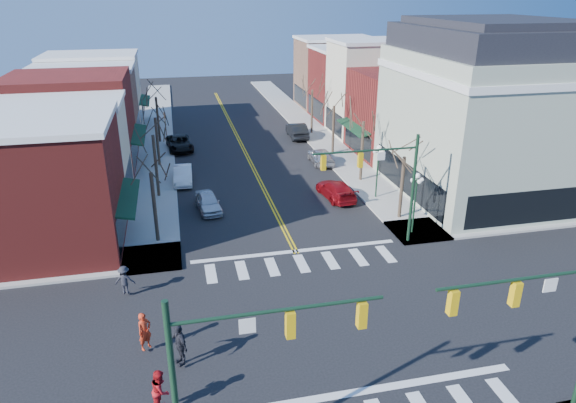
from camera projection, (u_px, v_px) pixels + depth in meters
ground at (332, 324)px, 25.10m from camera, size 160.00×160.00×0.00m
sidewalk_left at (155, 192)px, 41.33m from camera, size 3.50×70.00×0.15m
sidewalk_right at (360, 176)px, 44.88m from camera, size 3.50×70.00×0.15m
bldg_left_brick_a at (32, 189)px, 31.02m from camera, size 10.00×8.50×8.00m
bldg_left_stucco_a at (56, 156)px, 38.10m from camera, size 10.00×7.00×7.50m
bldg_left_brick_b at (73, 124)px, 45.12m from camera, size 10.00×9.00×8.50m
bldg_left_tan at (86, 108)px, 52.70m from camera, size 10.00×7.50×7.80m
bldg_left_stucco_b at (95, 93)px, 59.61m from camera, size 10.00×8.00×8.20m
bldg_right_brick_a at (407, 114)px, 49.94m from camera, size 10.00×8.50×8.00m
bldg_right_stucco at (378, 89)px, 56.54m from camera, size 10.00×7.00×10.00m
bldg_right_brick_b at (355, 85)px, 63.59m from camera, size 10.00×8.00×8.50m
bldg_right_tan at (335, 73)px, 70.71m from camera, size 10.00×8.00×9.00m
victorian_corner at (486, 111)px, 38.98m from camera, size 12.25×14.25×13.30m
traffic_mast_near_left at (235, 363)px, 15.50m from camera, size 6.60×0.28×7.20m
traffic_mast_near_right at (554, 316)px, 17.76m from camera, size 6.60×0.28×7.20m
traffic_mast_far_right at (386, 176)px, 31.10m from camera, size 6.60×0.28×7.20m
lamppost_corner at (416, 193)px, 33.30m from camera, size 0.36×0.36×4.33m
lamppost_midblock at (378, 162)px, 39.16m from camera, size 0.36×0.36×4.33m
tree_left_a at (155, 208)px, 32.40m from camera, size 0.24×0.24×4.76m
tree_left_b at (156, 167)px, 39.56m from camera, size 0.24×0.24×5.04m
tree_left_c at (157, 142)px, 46.87m from camera, size 0.24×0.24×4.55m
tree_left_d at (158, 120)px, 54.01m from camera, size 0.24×0.24×4.90m
tree_right_a at (402, 188)px, 35.84m from camera, size 0.24×0.24×4.62m
tree_right_b at (362, 152)px, 42.95m from camera, size 0.24×0.24×5.18m
tree_right_c at (333, 130)px, 50.23m from camera, size 0.24×0.24×4.83m
tree_right_d at (312, 112)px, 57.41m from camera, size 0.24×0.24×4.97m
car_left_near at (208, 202)px, 37.85m from camera, size 2.02×4.08×1.34m
car_left_mid at (183, 175)px, 43.31m from camera, size 1.64×4.32×1.41m
car_left_far at (180, 143)px, 52.23m from camera, size 2.82×5.32×1.43m
car_right_near at (336, 190)px, 40.10m from camera, size 2.42×4.94×1.38m
car_right_mid at (321, 156)px, 48.09m from camera, size 1.77×4.36×1.48m
car_right_far at (297, 130)px, 56.53m from camera, size 1.91×5.04×1.64m
pedestrian_red_a at (145, 331)px, 22.87m from camera, size 0.80×0.76×1.84m
pedestrian_red_b at (161, 390)px, 19.53m from camera, size 0.82×0.98×1.81m
pedestrian_dark_a at (180, 344)px, 21.93m from camera, size 0.93×1.24×1.96m
pedestrian_dark_b at (125, 280)px, 27.12m from camera, size 1.12×0.75×1.62m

